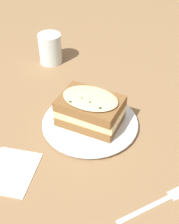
{
  "coord_description": "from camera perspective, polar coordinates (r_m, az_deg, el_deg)",
  "views": [
    {
      "loc": [
        -0.55,
        -0.02,
        0.5
      ],
      "look_at": [
        -0.0,
        0.0,
        0.04
      ],
      "focal_mm": 50.0,
      "sensor_mm": 36.0,
      "label": 1
    }
  ],
  "objects": [
    {
      "name": "fork",
      "position": [
        0.63,
        14.65,
        -14.67
      ],
      "size": [
        0.11,
        0.17,
        0.0
      ],
      "rotation": [
        0.0,
        0.0,
        3.66
      ],
      "color": "silver",
      "rests_on": "ground_plane"
    },
    {
      "name": "sandwich",
      "position": [
        0.71,
        0.17,
        0.31
      ],
      "size": [
        0.15,
        0.17,
        0.08
      ],
      "rotation": [
        0.0,
        0.0,
        4.32
      ],
      "color": "brown",
      "rests_on": "dinner_plate"
    },
    {
      "name": "ground_plane",
      "position": [
        0.74,
        0.12,
        -2.42
      ],
      "size": [
        2.4,
        2.4,
        0.0
      ],
      "primitive_type": "plane",
      "color": "olive"
    },
    {
      "name": "napkin",
      "position": [
        0.67,
        -14.12,
        -10.4
      ],
      "size": [
        0.13,
        0.11,
        0.0
      ],
      "primitive_type": "cube",
      "rotation": [
        0.0,
        0.0,
        -0.18
      ],
      "color": "white",
      "rests_on": "ground_plane"
    },
    {
      "name": "water_glass",
      "position": [
        0.96,
        -7.2,
        11.43
      ],
      "size": [
        0.07,
        0.07,
        0.09
      ],
      "primitive_type": "cylinder",
      "color": "silver",
      "rests_on": "ground_plane"
    },
    {
      "name": "dinner_plate",
      "position": [
        0.74,
        -0.0,
        -2.1
      ],
      "size": [
        0.23,
        0.23,
        0.01
      ],
      "color": "white",
      "rests_on": "ground_plane"
    }
  ]
}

